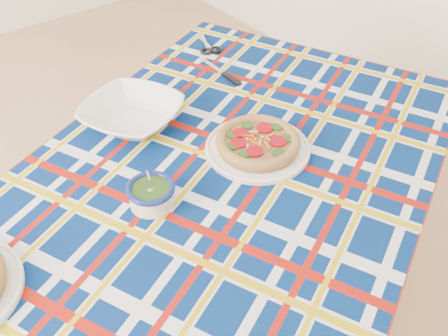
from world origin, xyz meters
TOP-DOWN VIEW (x-y plane):
  - floor at (0.00, 0.00)m, footprint 4.00×4.00m
  - dining_table at (0.46, -0.54)m, footprint 1.66×1.38m
  - tablecloth at (0.46, -0.54)m, footprint 1.70×1.42m
  - main_focaccia_plate at (0.61, -0.51)m, footprint 0.35×0.35m
  - pesto_bowl at (0.30, -0.51)m, footprint 0.15×0.15m
  - serving_bowl at (0.42, -0.22)m, footprint 0.33×0.33m
  - table_knife at (0.77, -0.12)m, footprint 0.03×0.21m
  - kitchen_scissors at (0.84, 0.03)m, footprint 0.12×0.18m

SIDE VIEW (x-z plane):
  - floor at x=0.00m, z-range 0.00..0.00m
  - dining_table at x=0.46m, z-range 0.27..0.94m
  - tablecloth at x=0.46m, z-range 0.58..0.67m
  - table_knife at x=0.77m, z-range 0.67..0.68m
  - kitchen_scissors at x=0.84m, z-range 0.67..0.69m
  - main_focaccia_plate at x=0.61m, z-range 0.67..0.72m
  - serving_bowl at x=0.42m, z-range 0.67..0.73m
  - pesto_bowl at x=0.30m, z-range 0.67..0.74m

